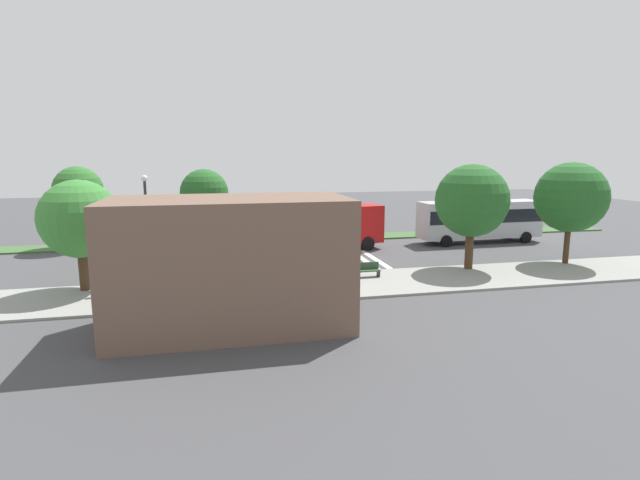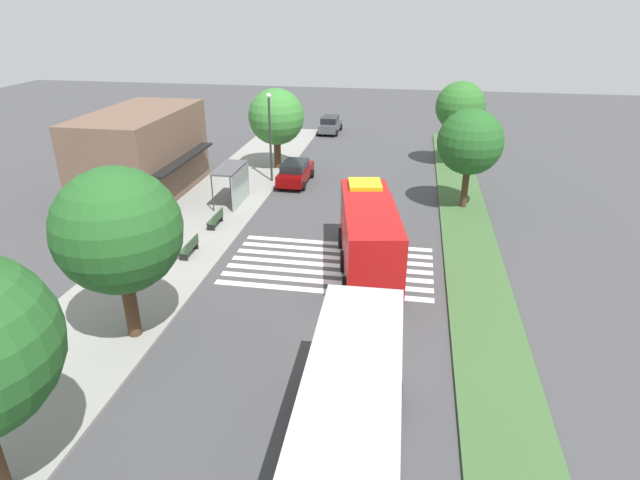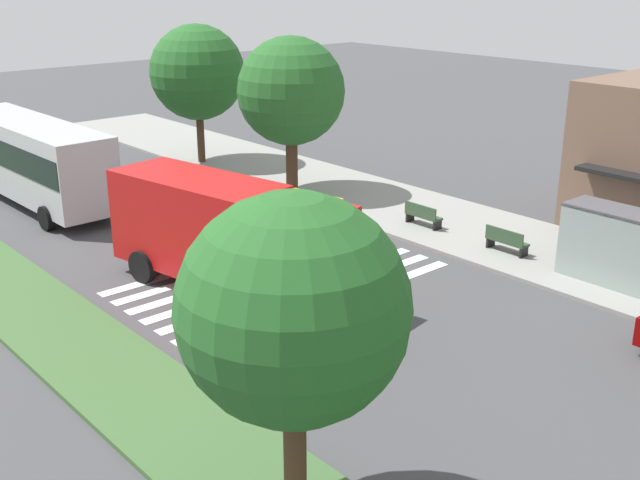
{
  "view_description": "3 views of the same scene",
  "coord_description": "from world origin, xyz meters",
  "px_view_note": "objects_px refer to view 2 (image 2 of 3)",
  "views": [
    {
      "loc": [
        8.79,
        35.83,
        7.75
      ],
      "look_at": [
        0.84,
        0.31,
        1.3
      ],
      "focal_mm": 27.37,
      "sensor_mm": 36.0,
      "label": 1
    },
    {
      "loc": [
        -24.48,
        -3.67,
        12.51
      ],
      "look_at": [
        -0.47,
        0.5,
        1.48
      ],
      "focal_mm": 29.87,
      "sensor_mm": 36.0,
      "label": 2
    },
    {
      "loc": [
        18.71,
        -14.93,
        9.96
      ],
      "look_at": [
        0.54,
        1.05,
        1.35
      ],
      "focal_mm": 43.49,
      "sensor_mm": 36.0,
      "label": 3
    }
  ],
  "objects_px": {
    "bench_west_of_shelter": "(190,247)",
    "street_lamp": "(270,131)",
    "transit_bus": "(348,442)",
    "bench_near_shelter": "(216,219)",
    "parked_car_mid": "(330,124)",
    "median_tree_far_west": "(470,142)",
    "fire_truck": "(368,231)",
    "parked_car_west": "(295,172)",
    "sidewalk_tree_east": "(276,117)",
    "median_tree_west": "(460,107)",
    "bus_stop_shelter": "(235,178)",
    "sidewalk_tree_west": "(118,231)"
  },
  "relations": [
    {
      "from": "median_tree_west",
      "to": "fire_truck",
      "type": "bearing_deg",
      "value": 164.5
    },
    {
      "from": "fire_truck",
      "to": "bus_stop_shelter",
      "type": "height_order",
      "value": "fire_truck"
    },
    {
      "from": "street_lamp",
      "to": "transit_bus",
      "type": "bearing_deg",
      "value": -161.33
    },
    {
      "from": "parked_car_mid",
      "to": "street_lamp",
      "type": "relative_size",
      "value": 0.68
    },
    {
      "from": "transit_bus",
      "to": "bench_west_of_shelter",
      "type": "bearing_deg",
      "value": -144.74
    },
    {
      "from": "bench_near_shelter",
      "to": "median_tree_west",
      "type": "distance_m",
      "value": 22.14
    },
    {
      "from": "sidewalk_tree_east",
      "to": "median_tree_west",
      "type": "bearing_deg",
      "value": -76.46
    },
    {
      "from": "sidewalk_tree_east",
      "to": "median_tree_far_west",
      "type": "xyz_separation_m",
      "value": [
        -6.6,
        -14.12,
        0.22
      ]
    },
    {
      "from": "street_lamp",
      "to": "median_tree_west",
      "type": "xyz_separation_m",
      "value": [
        6.89,
        -13.72,
        0.88
      ]
    },
    {
      "from": "parked_car_west",
      "to": "median_tree_west",
      "type": "height_order",
      "value": "median_tree_west"
    },
    {
      "from": "median_tree_far_west",
      "to": "parked_car_mid",
      "type": "bearing_deg",
      "value": 30.86
    },
    {
      "from": "transit_bus",
      "to": "median_tree_far_west",
      "type": "height_order",
      "value": "median_tree_far_west"
    },
    {
      "from": "sidewalk_tree_east",
      "to": "parked_car_west",
      "type": "bearing_deg",
      "value": -147.21
    },
    {
      "from": "parked_car_mid",
      "to": "bus_stop_shelter",
      "type": "xyz_separation_m",
      "value": [
        -21.87,
        2.9,
        1.01
      ]
    },
    {
      "from": "bench_west_of_shelter",
      "to": "street_lamp",
      "type": "bearing_deg",
      "value": -4.67
    },
    {
      "from": "transit_bus",
      "to": "sidewalk_tree_west",
      "type": "bearing_deg",
      "value": -124.94
    },
    {
      "from": "bench_west_of_shelter",
      "to": "sidewalk_tree_west",
      "type": "height_order",
      "value": "sidewalk_tree_west"
    },
    {
      "from": "transit_bus",
      "to": "bench_near_shelter",
      "type": "xyz_separation_m",
      "value": [
        17.65,
        10.09,
        -1.57
      ]
    },
    {
      "from": "bench_near_shelter",
      "to": "street_lamp",
      "type": "distance_m",
      "value": 9.69
    },
    {
      "from": "parked_car_mid",
      "to": "median_tree_far_west",
      "type": "distance_m",
      "value": 23.5
    },
    {
      "from": "bench_west_of_shelter",
      "to": "bus_stop_shelter",
      "type": "bearing_deg",
      "value": 0.23
    },
    {
      "from": "bus_stop_shelter",
      "to": "sidewalk_tree_west",
      "type": "relative_size",
      "value": 0.5
    },
    {
      "from": "bus_stop_shelter",
      "to": "sidewalk_tree_west",
      "type": "bearing_deg",
      "value": -177.4
    },
    {
      "from": "sidewalk_tree_west",
      "to": "sidewalk_tree_east",
      "type": "relative_size",
      "value": 1.12
    },
    {
      "from": "bus_stop_shelter",
      "to": "street_lamp",
      "type": "height_order",
      "value": "street_lamp"
    },
    {
      "from": "transit_bus",
      "to": "bus_stop_shelter",
      "type": "bearing_deg",
      "value": -156.16
    },
    {
      "from": "median_tree_far_west",
      "to": "median_tree_west",
      "type": "bearing_deg",
      "value": 0.0
    },
    {
      "from": "transit_bus",
      "to": "bench_west_of_shelter",
      "type": "distance_m",
      "value": 17.04
    },
    {
      "from": "parked_car_west",
      "to": "street_lamp",
      "type": "relative_size",
      "value": 0.74
    },
    {
      "from": "parked_car_mid",
      "to": "bench_west_of_shelter",
      "type": "relative_size",
      "value": 2.72
    },
    {
      "from": "median_tree_far_west",
      "to": "sidewalk_tree_east",
      "type": "bearing_deg",
      "value": 64.93
    },
    {
      "from": "parked_car_mid",
      "to": "median_tree_far_west",
      "type": "xyz_separation_m",
      "value": [
        -19.94,
        -11.92,
        3.52
      ]
    },
    {
      "from": "transit_bus",
      "to": "street_lamp",
      "type": "height_order",
      "value": "street_lamp"
    },
    {
      "from": "parked_car_mid",
      "to": "median_tree_west",
      "type": "height_order",
      "value": "median_tree_west"
    },
    {
      "from": "transit_bus",
      "to": "bench_near_shelter",
      "type": "bearing_deg",
      "value": -151.46
    },
    {
      "from": "fire_truck",
      "to": "parked_car_west",
      "type": "xyz_separation_m",
      "value": [
        12.75,
        6.49,
        -1.18
      ]
    },
    {
      "from": "parked_car_mid",
      "to": "transit_bus",
      "type": "xyz_separation_m",
      "value": [
        -43.52,
        -7.22,
        1.28
      ]
    },
    {
      "from": "bench_near_shelter",
      "to": "bench_west_of_shelter",
      "type": "xyz_separation_m",
      "value": [
        -4.0,
        0.0,
        0.0
      ]
    },
    {
      "from": "median_tree_west",
      "to": "median_tree_far_west",
      "type": "bearing_deg",
      "value": -180.0
    },
    {
      "from": "parked_car_mid",
      "to": "bus_stop_shelter",
      "type": "relative_size",
      "value": 1.25
    },
    {
      "from": "fire_truck",
      "to": "parked_car_mid",
      "type": "distance_m",
      "value": 30.24
    },
    {
      "from": "street_lamp",
      "to": "sidewalk_tree_east",
      "type": "height_order",
      "value": "street_lamp"
    },
    {
      "from": "bench_west_of_shelter",
      "to": "median_tree_far_west",
      "type": "relative_size",
      "value": 0.25
    },
    {
      "from": "median_tree_west",
      "to": "transit_bus",
      "type": "bearing_deg",
      "value": 172.04
    },
    {
      "from": "parked_car_west",
      "to": "bus_stop_shelter",
      "type": "xyz_separation_m",
      "value": [
        -5.12,
        2.9,
        1.01
      ]
    },
    {
      "from": "fire_truck",
      "to": "parked_car_west",
      "type": "relative_size",
      "value": 1.94
    },
    {
      "from": "street_lamp",
      "to": "parked_car_mid",
      "type": "bearing_deg",
      "value": -6.1
    },
    {
      "from": "bench_west_of_shelter",
      "to": "median_tree_west",
      "type": "relative_size",
      "value": 0.24
    },
    {
      "from": "median_tree_far_west",
      "to": "bus_stop_shelter",
      "type": "bearing_deg",
      "value": 97.43
    },
    {
      "from": "fire_truck",
      "to": "bench_near_shelter",
      "type": "distance_m",
      "value": 10.14
    }
  ]
}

